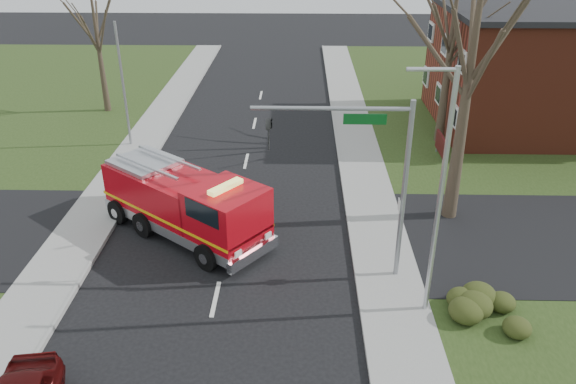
{
  "coord_description": "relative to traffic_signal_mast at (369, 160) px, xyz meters",
  "views": [
    {
      "loc": [
        2.91,
        -15.76,
        12.23
      ],
      "look_at": [
        2.45,
        4.42,
        2.0
      ],
      "focal_mm": 35.0,
      "sensor_mm": 36.0,
      "label": 1
    }
  ],
  "objects": [
    {
      "name": "traffic_signal_mast",
      "position": [
        0.0,
        0.0,
        0.0
      ],
      "size": [
        5.29,
        0.18,
        6.8
      ],
      "color": "gray",
      "rests_on": "ground"
    },
    {
      "name": "utility_pole_far",
      "position": [
        -12.01,
        12.5,
        -1.21
      ],
      "size": [
        0.14,
        0.14,
        7.0
      ],
      "primitive_type": "cylinder",
      "color": "gray",
      "rests_on": "ground"
    },
    {
      "name": "ground",
      "position": [
        -5.21,
        -1.5,
        -4.71
      ],
      "size": [
        120.0,
        120.0,
        0.0
      ],
      "primitive_type": "plane",
      "color": "black",
      "rests_on": "ground"
    },
    {
      "name": "bare_tree_far",
      "position": [
        5.79,
        13.5,
        1.78
      ],
      "size": [
        5.25,
        5.25,
        10.5
      ],
      "color": "#34291F",
      "rests_on": "ground"
    },
    {
      "name": "health_center_sign",
      "position": [
        5.29,
        11.0,
        -3.83
      ],
      "size": [
        0.12,
        2.0,
        1.4
      ],
      "color": "#471011",
      "rests_on": "ground"
    },
    {
      "name": "bare_tree_left",
      "position": [
        -15.21,
        18.5,
        0.86
      ],
      "size": [
        4.5,
        4.5,
        9.0
      ],
      "color": "#34291F",
      "rests_on": "ground"
    },
    {
      "name": "bare_tree_near",
      "position": [
        4.29,
        4.5,
        2.71
      ],
      "size": [
        6.0,
        6.0,
        12.0
      ],
      "color": "#34291F",
      "rests_on": "ground"
    },
    {
      "name": "brick_building",
      "position": [
        13.79,
        16.5,
        -1.05
      ],
      "size": [
        15.4,
        10.4,
        7.25
      ],
      "color": "maroon",
      "rests_on": "ground"
    },
    {
      "name": "hedge_corner",
      "position": [
        3.79,
        -2.5,
        -4.13
      ],
      "size": [
        2.8,
        2.0,
        0.9
      ],
      "primitive_type": "ellipsoid",
      "color": "#2C3613",
      "rests_on": "lawn_right"
    },
    {
      "name": "streetlight_pole",
      "position": [
        1.93,
        -2.0,
        -0.16
      ],
      "size": [
        1.48,
        0.16,
        8.4
      ],
      "color": "#B7BABF",
      "rests_on": "ground"
    },
    {
      "name": "fire_engine",
      "position": [
        -6.93,
        2.86,
        -3.32
      ],
      "size": [
        7.56,
        6.7,
        3.06
      ],
      "rotation": [
        0.0,
        0.0,
        0.91
      ],
      "color": "#AF0812",
      "rests_on": "ground"
    },
    {
      "name": "sidewalk_right",
      "position": [
        0.99,
        -1.5,
        -4.63
      ],
      "size": [
        2.4,
        80.0,
        0.15
      ],
      "primitive_type": "cube",
      "color": "gray",
      "rests_on": "ground"
    },
    {
      "name": "sidewalk_left",
      "position": [
        -11.41,
        -1.5,
        -4.63
      ],
      "size": [
        2.4,
        80.0,
        0.15
      ],
      "primitive_type": "cube",
      "color": "gray",
      "rests_on": "ground"
    }
  ]
}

